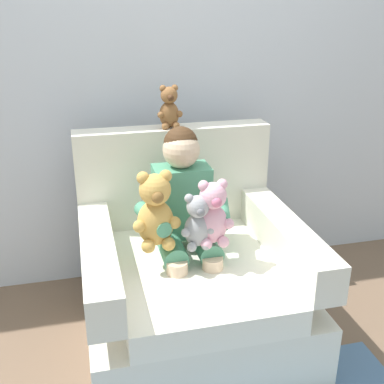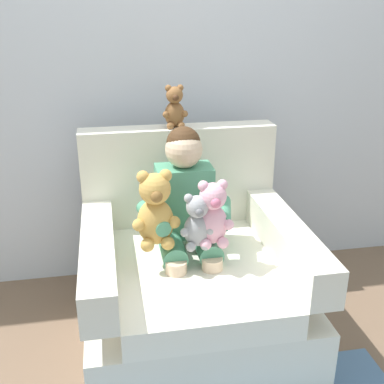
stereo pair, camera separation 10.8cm
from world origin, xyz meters
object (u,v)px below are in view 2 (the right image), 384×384
armchair (192,278)px  seated_child (187,209)px  plush_grey (196,222)px  plush_honey (155,211)px  plush_pink (213,215)px  plush_brown_on_backrest (175,108)px

armchair → seated_child: (-0.02, 0.04, 0.34)m
seated_child → plush_grey: 0.18m
armchair → plush_honey: (-0.17, -0.08, 0.40)m
plush_honey → plush_grey: (0.17, -0.05, -0.04)m
armchair → plush_pink: (0.07, -0.12, 0.38)m
seated_child → plush_pink: seated_child is taller
plush_honey → plush_brown_on_backrest: (0.16, 0.46, 0.34)m
plush_honey → plush_brown_on_backrest: 0.59m
armchair → plush_grey: (-0.00, -0.13, 0.36)m
seated_child → plush_grey: (0.01, -0.18, 0.01)m
plush_honey → plush_grey: 0.18m
plush_brown_on_backrest → armchair: bearing=-103.8°
seated_child → plush_brown_on_backrest: size_ratio=3.88×
seated_child → plush_grey: size_ratio=3.31×
plush_brown_on_backrest → plush_honey: bearing=-125.0°
seated_child → plush_grey: bearing=-84.4°
armchair → plush_honey: bearing=-153.9°
plush_pink → plush_honey: plush_honey is taller
seated_child → plush_brown_on_backrest: plush_brown_on_backrest is taller
plush_brown_on_backrest → plush_grey: bearing=-104.8°
seated_child → plush_pink: bearing=-61.2°
plush_honey → armchair: bearing=30.3°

